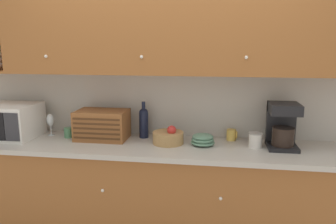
{
  "coord_description": "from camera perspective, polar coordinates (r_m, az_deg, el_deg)",
  "views": [
    {
      "loc": [
        0.4,
        -2.86,
        1.75
      ],
      "look_at": [
        0.0,
        -0.21,
        1.21
      ],
      "focal_mm": 35.0,
      "sensor_mm": 36.0,
      "label": 1
    }
  ],
  "objects": [
    {
      "name": "wall_back",
      "position": [
        2.95,
        0.71,
        2.73
      ],
      "size": [
        6.0,
        0.06,
        2.6
      ],
      "color": "white",
      "rests_on": "ground_plane"
    },
    {
      "name": "counter_unit",
      "position": [
        2.88,
        -0.28,
        -14.73
      ],
      "size": [
        3.62,
        0.64,
        0.95
      ],
      "color": "#935628",
      "rests_on": "ground_plane"
    },
    {
      "name": "backsplash_panel",
      "position": [
        2.93,
        0.61,
        1.34
      ],
      "size": [
        3.6,
        0.01,
        0.57
      ],
      "color": "#B7B2A8",
      "rests_on": "counter_unit"
    },
    {
      "name": "upper_cabinets",
      "position": [
        2.7,
        3.64,
        15.12
      ],
      "size": [
        3.6,
        0.36,
        0.81
      ],
      "color": "#935628",
      "rests_on": "backsplash_panel"
    },
    {
      "name": "microwave",
      "position": [
        3.24,
        -26.53,
        -1.38
      ],
      "size": [
        0.56,
        0.42,
        0.29
      ],
      "color": "silver",
      "rests_on": "counter_unit"
    },
    {
      "name": "wine_glass",
      "position": [
        3.14,
        -19.81,
        -1.45
      ],
      "size": [
        0.06,
        0.06,
        0.2
      ],
      "color": "silver",
      "rests_on": "counter_unit"
    },
    {
      "name": "mug_blue_second",
      "position": [
        3.03,
        -16.86,
        -3.45
      ],
      "size": [
        0.09,
        0.08,
        0.09
      ],
      "color": "#4C845B",
      "rests_on": "counter_unit"
    },
    {
      "name": "bread_box",
      "position": [
        2.89,
        -11.39,
        -2.2
      ],
      "size": [
        0.44,
        0.29,
        0.25
      ],
      "color": "brown",
      "rests_on": "counter_unit"
    },
    {
      "name": "wine_bottle",
      "position": [
        2.88,
        -4.25,
        -1.64
      ],
      "size": [
        0.08,
        0.08,
        0.32
      ],
      "color": "black",
      "rests_on": "counter_unit"
    },
    {
      "name": "fruit_basket",
      "position": [
        2.73,
        0.05,
        -4.41
      ],
      "size": [
        0.26,
        0.26,
        0.16
      ],
      "color": "#A87F4C",
      "rests_on": "counter_unit"
    },
    {
      "name": "bowl_stack_on_counter",
      "position": [
        2.7,
        6.07,
        -4.83
      ],
      "size": [
        0.2,
        0.2,
        0.09
      ],
      "color": "slate",
      "rests_on": "counter_unit"
    },
    {
      "name": "mug",
      "position": [
        2.87,
        11.01,
        -3.92
      ],
      "size": [
        0.09,
        0.08,
        0.09
      ],
      "color": "gold",
      "rests_on": "counter_unit"
    },
    {
      "name": "storage_canister",
      "position": [
        2.71,
        14.97,
        -4.74
      ],
      "size": [
        0.11,
        0.11,
        0.12
      ],
      "color": "silver",
      "rests_on": "counter_unit"
    },
    {
      "name": "coffee_maker",
      "position": [
        2.74,
        19.33,
        -2.17
      ],
      "size": [
        0.23,
        0.26,
        0.36
      ],
      "color": "black",
      "rests_on": "counter_unit"
    }
  ]
}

